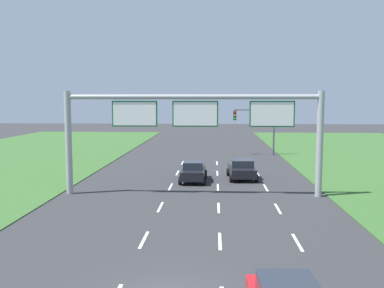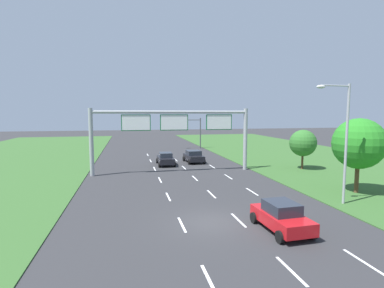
{
  "view_description": "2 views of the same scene",
  "coord_description": "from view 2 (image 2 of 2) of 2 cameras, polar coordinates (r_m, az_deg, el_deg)",
  "views": [
    {
      "loc": [
        1.47,
        -12.98,
        6.44
      ],
      "look_at": [
        -0.0,
        15.08,
        3.5
      ],
      "focal_mm": 40.0,
      "sensor_mm": 36.0,
      "label": 1
    },
    {
      "loc": [
        -4.74,
        -16.64,
        6.49
      ],
      "look_at": [
        1.35,
        11.58,
        3.5
      ],
      "focal_mm": 28.0,
      "sensor_mm": 36.0,
      "label": 2
    }
  ],
  "objects": [
    {
      "name": "car_mid_lane",
      "position": [
        17.71,
        16.66,
        -13.08
      ],
      "size": [
        2.26,
        4.06,
        1.62
      ],
      "rotation": [
        0.0,
        0.0,
        0.04
      ],
      "color": "red",
      "rests_on": "ground_plane"
    },
    {
      "name": "lane_dashes_inner_right",
      "position": [
        24.43,
        3.72,
        -9.5
      ],
      "size": [
        0.14,
        50.4,
        0.01
      ],
      "color": "white",
      "rests_on": "ground_plane"
    },
    {
      "name": "traffic_light_mast",
      "position": [
        54.41,
        -0.38,
        3.16
      ],
      "size": [
        4.76,
        0.49,
        5.6
      ],
      "color": "#47494F",
      "rests_on": "ground_plane"
    },
    {
      "name": "car_lead_silver",
      "position": [
        39.44,
        0.32,
        -2.37
      ],
      "size": [
        2.38,
        4.1,
        1.58
      ],
      "rotation": [
        0.0,
        0.0,
        0.05
      ],
      "color": "black",
      "rests_on": "ground_plane"
    },
    {
      "name": "roadside_tree_mid",
      "position": [
        36.54,
        20.39,
        0.17
      ],
      "size": [
        3.04,
        3.04,
        4.59
      ],
      "color": "#513823",
      "rests_on": "ground_plane"
    },
    {
      "name": "street_lamp",
      "position": [
        23.27,
        26.67,
        1.8
      ],
      "size": [
        2.61,
        0.32,
        8.5
      ],
      "color": "#9EA0A5",
      "rests_on": "ground_plane"
    },
    {
      "name": "sign_gantry",
      "position": [
        32.39,
        -3.49,
        3.17
      ],
      "size": [
        17.24,
        0.44,
        7.0
      ],
      "color": "#9EA0A5",
      "rests_on": "ground_plane"
    },
    {
      "name": "roadside_tree_near",
      "position": [
        27.4,
        29.17,
        0.05
      ],
      "size": [
        4.06,
        4.06,
        6.09
      ],
      "color": "#513823",
      "rests_on": "ground_plane"
    },
    {
      "name": "lane_dashes_inner_left",
      "position": [
        23.74,
        -4.56,
        -9.96
      ],
      "size": [
        0.14,
        50.4,
        0.01
      ],
      "color": "white",
      "rests_on": "ground_plane"
    },
    {
      "name": "grass_verge_right",
      "position": [
        37.6,
        31.43,
        -4.85
      ],
      "size": [
        24.0,
        120.0,
        0.06
      ],
      "primitive_type": "cube",
      "color": "#335B28",
      "rests_on": "ground_plane"
    },
    {
      "name": "ground_plane",
      "position": [
        18.48,
        3.59,
        -14.66
      ],
      "size": [
        200.0,
        200.0,
        0.0
      ],
      "primitive_type": "plane",
      "color": "#2D2D30"
    },
    {
      "name": "car_near_red",
      "position": [
        37.64,
        -5.07,
        -2.81
      ],
      "size": [
        2.08,
        4.28,
        1.59
      ],
      "rotation": [
        0.0,
        0.0,
        -0.01
      ],
      "color": "black",
      "rests_on": "ground_plane"
    },
    {
      "name": "lane_dashes_slip",
      "position": [
        25.58,
        11.38,
        -8.89
      ],
      "size": [
        0.14,
        50.4,
        0.01
      ],
      "color": "white",
      "rests_on": "ground_plane"
    }
  ]
}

